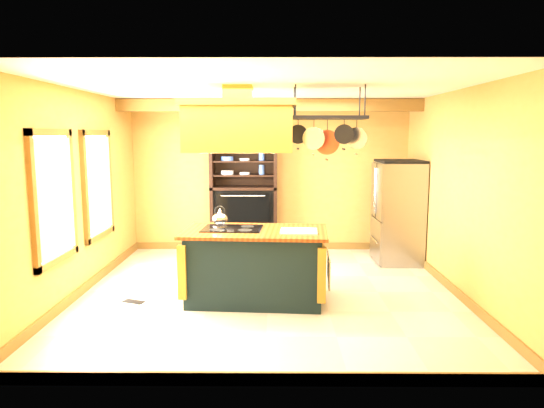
{
  "coord_description": "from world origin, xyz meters",
  "views": [
    {
      "loc": [
        0.09,
        -6.34,
        2.11
      ],
      "look_at": [
        0.05,
        0.3,
        1.16
      ],
      "focal_mm": 32.0,
      "sensor_mm": 36.0,
      "label": 1
    }
  ],
  "objects_px": {
    "pot_rack": "(328,126)",
    "hutch": "(244,207)",
    "range_hood": "(238,124)",
    "kitchen_island": "(255,265)",
    "refrigerator": "(397,214)"
  },
  "relations": [
    {
      "from": "kitchen_island",
      "to": "range_hood",
      "type": "xyz_separation_m",
      "value": [
        -0.2,
        -0.0,
        1.77
      ]
    },
    {
      "from": "pot_rack",
      "to": "hutch",
      "type": "bearing_deg",
      "value": 114.93
    },
    {
      "from": "range_hood",
      "to": "pot_rack",
      "type": "distance_m",
      "value": 1.1
    },
    {
      "from": "range_hood",
      "to": "hutch",
      "type": "distance_m",
      "value": 2.97
    },
    {
      "from": "kitchen_island",
      "to": "pot_rack",
      "type": "bearing_deg",
      "value": 4.49
    },
    {
      "from": "range_hood",
      "to": "pot_rack",
      "type": "relative_size",
      "value": 1.41
    },
    {
      "from": "pot_rack",
      "to": "hutch",
      "type": "relative_size",
      "value": 0.47
    },
    {
      "from": "range_hood",
      "to": "hutch",
      "type": "bearing_deg",
      "value": 92.3
    },
    {
      "from": "kitchen_island",
      "to": "hutch",
      "type": "bearing_deg",
      "value": 100.51
    },
    {
      "from": "pot_rack",
      "to": "refrigerator",
      "type": "bearing_deg",
      "value": 54.41
    },
    {
      "from": "pot_rack",
      "to": "hutch",
      "type": "height_order",
      "value": "pot_rack"
    },
    {
      "from": "range_hood",
      "to": "refrigerator",
      "type": "xyz_separation_m",
      "value": [
        2.48,
        1.93,
        -1.43
      ]
    },
    {
      "from": "pot_rack",
      "to": "hutch",
      "type": "distance_m",
      "value": 3.19
    },
    {
      "from": "refrigerator",
      "to": "hutch",
      "type": "height_order",
      "value": "hutch"
    },
    {
      "from": "kitchen_island",
      "to": "refrigerator",
      "type": "relative_size",
      "value": 1.12
    }
  ]
}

